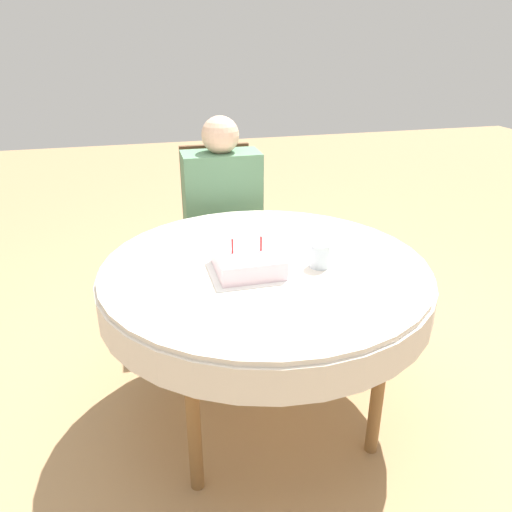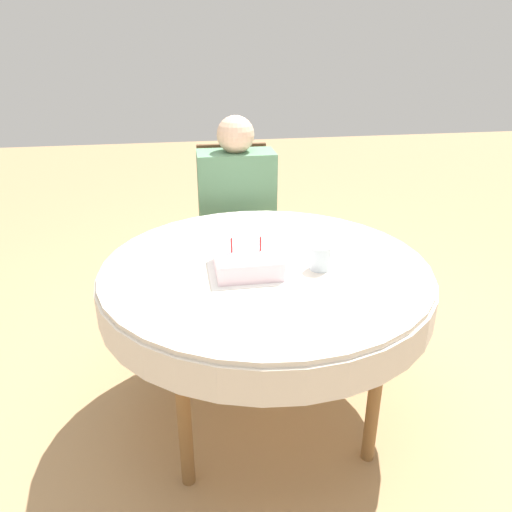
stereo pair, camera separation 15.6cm
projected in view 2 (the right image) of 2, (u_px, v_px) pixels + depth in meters
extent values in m
plane|color=#A37F56|center=(264.00, 407.00, 2.23)|extent=(12.00, 12.00, 0.00)
cylinder|color=silver|center=(265.00, 266.00, 1.95)|extent=(1.27, 1.27, 0.02)
cylinder|color=silver|center=(265.00, 283.00, 1.98)|extent=(1.29, 1.29, 0.13)
cylinder|color=brown|center=(183.00, 409.00, 1.73)|extent=(0.05, 0.05, 0.69)
cylinder|color=brown|center=(375.00, 387.00, 1.83)|extent=(0.05, 0.05, 0.69)
cylinder|color=brown|center=(179.00, 308.00, 2.36)|extent=(0.05, 0.05, 0.69)
cylinder|color=brown|center=(322.00, 296.00, 2.46)|extent=(0.05, 0.05, 0.69)
cube|color=#4C331E|center=(237.00, 248.00, 2.86)|extent=(0.45, 0.45, 0.04)
cube|color=#4C331E|center=(232.00, 190.00, 2.93)|extent=(0.39, 0.04, 0.54)
cylinder|color=#4C331E|center=(207.00, 299.00, 2.75)|extent=(0.04, 0.04, 0.38)
cylinder|color=#4C331E|center=(275.00, 294.00, 2.80)|extent=(0.04, 0.04, 0.38)
cylinder|color=#4C331E|center=(203.00, 269.00, 3.09)|extent=(0.04, 0.04, 0.38)
cylinder|color=#4C331E|center=(264.00, 265.00, 3.14)|extent=(0.04, 0.04, 0.38)
cylinder|color=#DBB293|center=(222.00, 292.00, 2.78)|extent=(0.09, 0.09, 0.42)
cylinder|color=#DBB293|center=(259.00, 289.00, 2.81)|extent=(0.09, 0.09, 0.42)
cube|color=#568460|center=(236.00, 200.00, 2.74)|extent=(0.42, 0.23, 0.54)
sphere|color=#DBB293|center=(235.00, 135.00, 2.59)|extent=(0.20, 0.20, 0.20)
cube|color=white|center=(247.00, 270.00, 1.89)|extent=(0.29, 0.29, 0.00)
cube|color=silver|center=(247.00, 261.00, 1.88)|extent=(0.24, 0.24, 0.07)
cylinder|color=red|center=(260.00, 244.00, 1.86)|extent=(0.01, 0.01, 0.06)
cylinder|color=red|center=(232.00, 245.00, 1.85)|extent=(0.01, 0.01, 0.06)
cylinder|color=silver|center=(320.00, 258.00, 1.89)|extent=(0.08, 0.08, 0.09)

